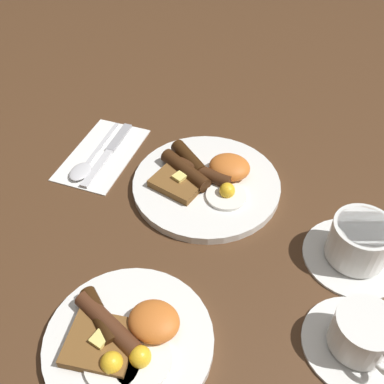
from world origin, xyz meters
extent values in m
plane|color=#4C301C|center=(0.00, 0.00, 0.00)|extent=(3.00, 3.00, 0.00)
cylinder|color=white|center=(0.00, 0.00, 0.01)|extent=(0.27, 0.27, 0.01)
cylinder|color=white|center=(-0.05, 0.02, 0.02)|extent=(0.07, 0.07, 0.01)
sphere|color=yellow|center=(-0.05, 0.02, 0.03)|extent=(0.03, 0.03, 0.03)
ellipsoid|color=orange|center=(-0.03, -0.04, 0.03)|extent=(0.08, 0.07, 0.03)
cylinder|color=#331C0A|center=(0.05, -0.03, 0.03)|extent=(0.09, 0.08, 0.03)
cylinder|color=#3A1F0D|center=(0.04, 0.00, 0.03)|extent=(0.11, 0.07, 0.03)
cylinder|color=#402210|center=(0.01, -0.01, 0.03)|extent=(0.11, 0.04, 0.03)
cube|color=brown|center=(0.04, 0.02, 0.02)|extent=(0.10, 0.09, 0.01)
cube|color=#F4E072|center=(0.04, 0.02, 0.03)|extent=(0.03, 0.03, 0.01)
cylinder|color=white|center=(-0.02, 0.32, 0.01)|extent=(0.23, 0.23, 0.01)
cylinder|color=white|center=(-0.05, 0.34, 0.02)|extent=(0.08, 0.08, 0.01)
sphere|color=yellow|center=(-0.05, 0.34, 0.03)|extent=(0.03, 0.03, 0.03)
cylinder|color=white|center=(-0.02, 0.36, 0.02)|extent=(0.07, 0.07, 0.01)
sphere|color=yellow|center=(-0.02, 0.37, 0.03)|extent=(0.03, 0.03, 0.03)
ellipsoid|color=orange|center=(-0.04, 0.30, 0.03)|extent=(0.07, 0.06, 0.03)
cylinder|color=#331C0A|center=(0.03, 0.32, 0.03)|extent=(0.09, 0.07, 0.02)
cylinder|color=#4C2816|center=(0.02, 0.32, 0.03)|extent=(0.12, 0.06, 0.02)
cube|color=brown|center=(0.01, 0.35, 0.02)|extent=(0.10, 0.09, 0.01)
cube|color=#F4E072|center=(0.01, 0.35, 0.03)|extent=(0.02, 0.02, 0.01)
cylinder|color=white|center=(-0.27, 0.06, 0.00)|extent=(0.16, 0.16, 0.01)
cylinder|color=white|center=(-0.27, 0.06, 0.04)|extent=(0.09, 0.09, 0.07)
cylinder|color=#9E7047|center=(-0.27, 0.06, 0.07)|extent=(0.08, 0.08, 0.00)
cylinder|color=white|center=(-0.30, 0.21, 0.00)|extent=(0.15, 0.15, 0.01)
cylinder|color=white|center=(-0.30, 0.21, 0.04)|extent=(0.08, 0.08, 0.06)
cylinder|color=#9E7047|center=(-0.30, 0.21, 0.06)|extent=(0.07, 0.07, 0.00)
torus|color=white|center=(-0.33, 0.24, 0.04)|extent=(0.03, 0.04, 0.04)
cube|color=white|center=(0.22, -0.01, 0.00)|extent=(0.13, 0.21, 0.01)
cube|color=silver|center=(0.21, 0.04, 0.01)|extent=(0.02, 0.11, 0.00)
cube|color=#9E9EA3|center=(0.22, -0.06, 0.01)|extent=(0.02, 0.09, 0.01)
ellipsoid|color=silver|center=(0.23, 0.06, 0.01)|extent=(0.04, 0.06, 0.01)
cube|color=silver|center=(0.24, -0.03, 0.01)|extent=(0.02, 0.14, 0.00)
camera|label=1|loc=(-0.21, 0.55, 0.58)|focal=42.00mm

